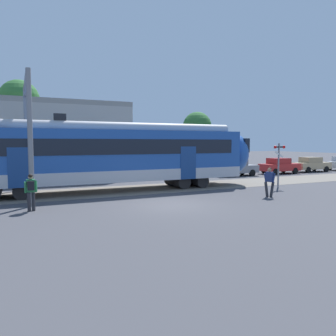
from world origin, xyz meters
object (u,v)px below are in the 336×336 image
at_px(parked_car_grey, 236,167).
at_px(crossing_signal, 279,158).
at_px(pedestrian_green, 31,189).
at_px(parked_car_red, 279,166).
at_px(parked_car_tan, 311,164).
at_px(pedestrian_navy, 269,180).

bearing_deg(parked_car_grey, crossing_signal, -105.95).
bearing_deg(pedestrian_green, parked_car_red, 21.38).
relative_size(pedestrian_green, parked_car_red, 0.41).
bearing_deg(parked_car_grey, parked_car_red, -0.19).
distance_m(pedestrian_green, parked_car_red, 24.60).
bearing_deg(parked_car_tan, parked_car_red, -176.86).
xyz_separation_m(parked_car_tan, crossing_signal, (-12.06, -7.98, 1.23)).
bearing_deg(parked_car_tan, pedestrian_navy, -145.04).
distance_m(pedestrian_green, parked_car_tan, 29.03).
bearing_deg(parked_car_red, pedestrian_navy, -135.62).
bearing_deg(crossing_signal, parked_car_red, 46.08).
bearing_deg(parked_car_red, crossing_signal, -133.92).
distance_m(pedestrian_navy, parked_car_tan, 18.63).
bearing_deg(parked_car_red, pedestrian_green, -158.62).
bearing_deg(parked_car_grey, pedestrian_green, -153.05).
xyz_separation_m(pedestrian_green, pedestrian_navy, (12.26, -1.45, -0.03)).
relative_size(pedestrian_navy, parked_car_grey, 0.41).
distance_m(parked_car_red, parked_car_tan, 4.62).
bearing_deg(parked_car_red, parked_car_tan, 3.14).
relative_size(parked_car_tan, crossing_signal, 1.35).
distance_m(pedestrian_navy, parked_car_red, 14.90).
bearing_deg(pedestrian_green, crossing_signal, 4.60).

